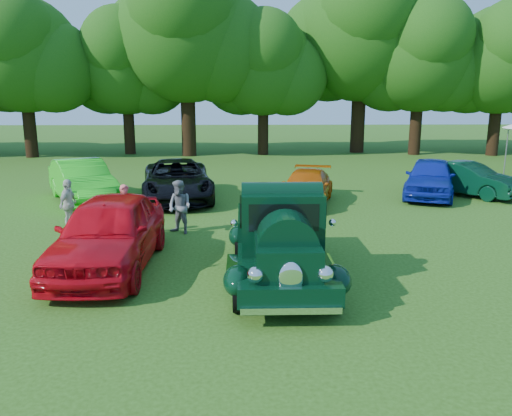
{
  "coord_description": "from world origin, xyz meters",
  "views": [
    {
      "loc": [
        0.21,
        -10.31,
        3.93
      ],
      "look_at": [
        0.56,
        2.23,
        1.1
      ],
      "focal_mm": 35.0,
      "sensor_mm": 36.0,
      "label": 1
    }
  ],
  "objects_px": {
    "spectator_grey": "(180,207)",
    "spectator_white": "(68,205)",
    "back_car_orange": "(306,188)",
    "spectator_pink": "(126,210)",
    "back_car_blue": "(430,178)",
    "red_convertible": "(109,232)",
    "hero_pickup": "(280,240)",
    "back_car_lime": "(82,181)",
    "back_car_black": "(177,180)",
    "back_car_green": "(467,179)"
  },
  "relations": [
    {
      "from": "spectator_grey",
      "to": "spectator_white",
      "type": "xyz_separation_m",
      "value": [
        -3.38,
        0.53,
        -0.02
      ]
    },
    {
      "from": "red_convertible",
      "to": "spectator_grey",
      "type": "distance_m",
      "value": 3.21
    },
    {
      "from": "spectator_pink",
      "to": "back_car_green",
      "type": "bearing_deg",
      "value": 5.53
    },
    {
      "from": "back_car_lime",
      "to": "back_car_black",
      "type": "height_order",
      "value": "back_car_lime"
    },
    {
      "from": "back_car_blue",
      "to": "spectator_grey",
      "type": "height_order",
      "value": "spectator_grey"
    },
    {
      "from": "back_car_orange",
      "to": "back_car_green",
      "type": "distance_m",
      "value": 6.85
    },
    {
      "from": "hero_pickup",
      "to": "spectator_pink",
      "type": "relative_size",
      "value": 3.44
    },
    {
      "from": "back_car_black",
      "to": "back_car_orange",
      "type": "bearing_deg",
      "value": -19.74
    },
    {
      "from": "hero_pickup",
      "to": "spectator_pink",
      "type": "bearing_deg",
      "value": 139.2
    },
    {
      "from": "back_car_blue",
      "to": "spectator_white",
      "type": "bearing_deg",
      "value": -136.77
    },
    {
      "from": "red_convertible",
      "to": "back_car_lime",
      "type": "xyz_separation_m",
      "value": [
        -2.98,
        7.62,
        -0.07
      ]
    },
    {
      "from": "spectator_pink",
      "to": "hero_pickup",
      "type": "bearing_deg",
      "value": -59.62
    },
    {
      "from": "back_car_blue",
      "to": "back_car_green",
      "type": "height_order",
      "value": "back_car_blue"
    },
    {
      "from": "back_car_green",
      "to": "back_car_black",
      "type": "bearing_deg",
      "value": 143.11
    },
    {
      "from": "back_car_black",
      "to": "spectator_white",
      "type": "distance_m",
      "value": 5.12
    },
    {
      "from": "spectator_white",
      "to": "red_convertible",
      "type": "bearing_deg",
      "value": -139.48
    },
    {
      "from": "hero_pickup",
      "to": "back_car_green",
      "type": "bearing_deg",
      "value": 48.11
    },
    {
      "from": "back_car_lime",
      "to": "hero_pickup",
      "type": "bearing_deg",
      "value": -80.38
    },
    {
      "from": "back_car_orange",
      "to": "back_car_green",
      "type": "bearing_deg",
      "value": 27.08
    },
    {
      "from": "back_car_black",
      "to": "spectator_pink",
      "type": "height_order",
      "value": "back_car_black"
    },
    {
      "from": "hero_pickup",
      "to": "back_car_green",
      "type": "relative_size",
      "value": 1.26
    },
    {
      "from": "hero_pickup",
      "to": "red_convertible",
      "type": "bearing_deg",
      "value": 168.41
    },
    {
      "from": "back_car_lime",
      "to": "spectator_grey",
      "type": "bearing_deg",
      "value": -77.32
    },
    {
      "from": "red_convertible",
      "to": "spectator_pink",
      "type": "xyz_separation_m",
      "value": [
        -0.25,
        2.78,
        -0.11
      ]
    },
    {
      "from": "spectator_pink",
      "to": "back_car_black",
      "type": "bearing_deg",
      "value": 61.99
    },
    {
      "from": "red_convertible",
      "to": "spectator_white",
      "type": "height_order",
      "value": "red_convertible"
    },
    {
      "from": "spectator_white",
      "to": "back_car_green",
      "type": "bearing_deg",
      "value": -61.7
    },
    {
      "from": "back_car_orange",
      "to": "spectator_grey",
      "type": "bearing_deg",
      "value": -122.08
    },
    {
      "from": "back_car_black",
      "to": "spectator_pink",
      "type": "xyz_separation_m",
      "value": [
        -0.82,
        -5.06,
        -0.02
      ]
    },
    {
      "from": "back_car_lime",
      "to": "spectator_grey",
      "type": "relative_size",
      "value": 3.05
    },
    {
      "from": "back_car_lime",
      "to": "back_car_black",
      "type": "relative_size",
      "value": 0.87
    },
    {
      "from": "hero_pickup",
      "to": "spectator_white",
      "type": "xyz_separation_m",
      "value": [
        -6.01,
        4.28,
        -0.1
      ]
    },
    {
      "from": "back_car_green",
      "to": "spectator_pink",
      "type": "bearing_deg",
      "value": 164.78
    },
    {
      "from": "back_car_green",
      "to": "spectator_pink",
      "type": "distance_m",
      "value": 13.59
    },
    {
      "from": "back_car_blue",
      "to": "spectator_grey",
      "type": "relative_size",
      "value": 2.88
    },
    {
      "from": "back_car_lime",
      "to": "spectator_grey",
      "type": "height_order",
      "value": "back_car_lime"
    },
    {
      "from": "red_convertible",
      "to": "spectator_white",
      "type": "bearing_deg",
      "value": 121.87
    },
    {
      "from": "hero_pickup",
      "to": "spectator_grey",
      "type": "height_order",
      "value": "hero_pickup"
    },
    {
      "from": "red_convertible",
      "to": "back_car_lime",
      "type": "relative_size",
      "value": 1.05
    },
    {
      "from": "back_car_lime",
      "to": "spectator_white",
      "type": "bearing_deg",
      "value": -107.72
    },
    {
      "from": "red_convertible",
      "to": "spectator_white",
      "type": "distance_m",
      "value": 4.07
    },
    {
      "from": "back_car_lime",
      "to": "back_car_green",
      "type": "distance_m",
      "value": 15.14
    },
    {
      "from": "back_car_orange",
      "to": "spectator_white",
      "type": "height_order",
      "value": "spectator_white"
    },
    {
      "from": "back_car_black",
      "to": "back_car_green",
      "type": "height_order",
      "value": "back_car_black"
    },
    {
      "from": "red_convertible",
      "to": "back_car_blue",
      "type": "distance_m",
      "value": 13.32
    },
    {
      "from": "red_convertible",
      "to": "spectator_grey",
      "type": "bearing_deg",
      "value": 67.42
    },
    {
      "from": "back_car_black",
      "to": "back_car_blue",
      "type": "xyz_separation_m",
      "value": [
        9.96,
        0.3,
        0.0
      ]
    },
    {
      "from": "back_car_blue",
      "to": "spectator_pink",
      "type": "distance_m",
      "value": 12.04
    },
    {
      "from": "back_car_orange",
      "to": "spectator_pink",
      "type": "bearing_deg",
      "value": -129.54
    },
    {
      "from": "spectator_grey",
      "to": "spectator_white",
      "type": "distance_m",
      "value": 3.42
    }
  ]
}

